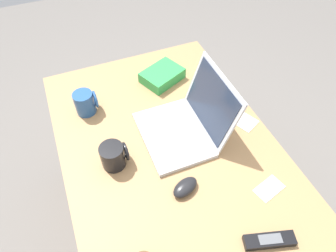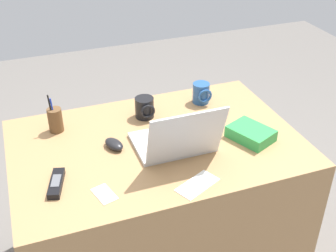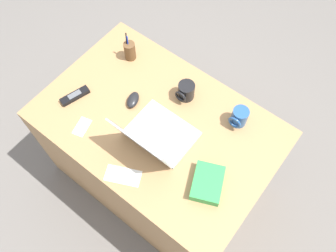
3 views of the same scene
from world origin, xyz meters
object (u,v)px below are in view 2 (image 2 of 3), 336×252
pen_holder (55,120)px  coffee_mug_tall (201,93)px  computer_mouse (114,144)px  coffee_mug_white (145,108)px  laptop (176,140)px  snack_bag (251,134)px  cordless_phone (56,183)px

pen_holder → coffee_mug_tall: bearing=-178.7°
computer_mouse → coffee_mug_tall: 0.56m
coffee_mug_white → pen_holder: (0.41, -0.02, 0.01)m
computer_mouse → pen_holder: bearing=-67.9°
coffee_mug_white → coffee_mug_tall: size_ratio=0.99×
coffee_mug_tall → pen_holder: 0.71m
pen_holder → computer_mouse: bearing=133.5°
computer_mouse → laptop: bearing=134.4°
coffee_mug_tall → coffee_mug_white: bearing=7.2°
computer_mouse → snack_bag: snack_bag is taller
snack_bag → coffee_mug_tall: bearing=-79.5°
coffee_mug_white → cordless_phone: 0.59m
pen_holder → snack_bag: 0.86m
laptop → coffee_mug_white: size_ratio=3.22×
pen_holder → snack_bag: bearing=155.4°
cordless_phone → pen_holder: (-0.06, -0.39, 0.04)m
laptop → computer_mouse: laptop is taller
coffee_mug_white → computer_mouse: bearing=44.8°
laptop → cordless_phone: 0.51m
laptop → pen_holder: (0.45, -0.33, 0.00)m
laptop → coffee_mug_tall: laptop is taller
coffee_mug_tall → cordless_phone: 0.87m
laptop → coffee_mug_white: (0.04, -0.30, -0.00)m
coffee_mug_white → cordless_phone: coffee_mug_white is taller
laptop → computer_mouse: 0.26m
laptop → pen_holder: 0.55m
coffee_mug_white → pen_holder: pen_holder is taller
computer_mouse → coffee_mug_tall: coffee_mug_tall is taller
coffee_mug_tall → snack_bag: 0.38m
cordless_phone → snack_bag: (-0.83, -0.03, 0.01)m
laptop → cordless_phone: (0.50, 0.06, -0.04)m
coffee_mug_tall → cordless_phone: (0.77, 0.40, -0.04)m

